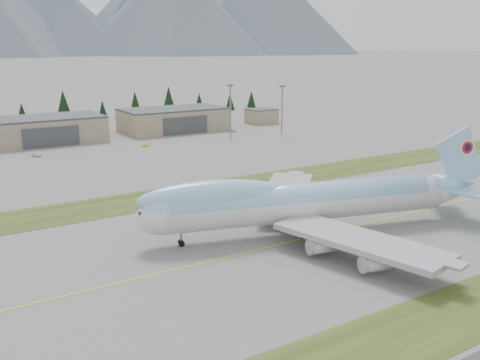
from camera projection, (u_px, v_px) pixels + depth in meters
ground at (288, 242)px, 110.75m from camera, size 7000.00×7000.00×0.00m
grass_strip_near at (443, 319)px, 79.61m from camera, size 400.00×14.00×0.08m
grass_strip_far at (190, 193)px, 147.64m from camera, size 400.00×18.00×0.08m
taxiway_line_main at (288, 242)px, 110.75m from camera, size 400.00×0.40×0.02m
boeing_747_freighter at (305, 201)px, 114.81m from camera, size 82.82×68.93×21.81m
hangar_center at (44, 130)px, 224.53m from camera, size 48.00×26.60×10.80m
hangar_right at (173, 119)px, 255.62m from camera, size 48.00×26.60×10.80m
control_shed at (261, 116)px, 280.36m from camera, size 14.00×12.00×7.60m
floodlight_masts at (69, 112)px, 191.68m from camera, size 183.85×8.41×24.58m
service_vehicle_a at (36, 157)px, 196.37m from camera, size 3.19×4.02×1.28m
service_vehicle_b at (145, 146)px, 216.32m from camera, size 3.56×1.45×1.15m
service_vehicle_c at (233, 132)px, 253.69m from camera, size 2.82×4.68×1.27m
conifer_belt at (30, 110)px, 279.34m from camera, size 271.10×15.15×16.93m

